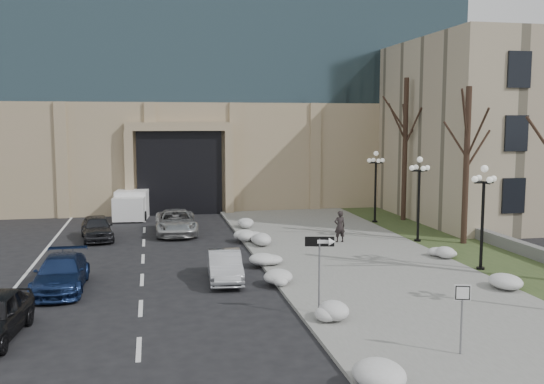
{
  "coord_description": "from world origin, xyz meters",
  "views": [
    {
      "loc": [
        -6.04,
        -11.55,
        6.66
      ],
      "look_at": [
        -0.7,
        14.95,
        3.5
      ],
      "focal_mm": 40.0,
      "sensor_mm": 36.0,
      "label": 1
    }
  ],
  "objects_px": {
    "pedestrian": "(340,226)",
    "car_c": "(61,273)",
    "car_e": "(97,228)",
    "lamppost_c": "(419,188)",
    "box_truck": "(134,203)",
    "one_way_sign": "(325,251)",
    "car_d": "(176,222)",
    "lamppost_d": "(376,177)",
    "car_b": "(225,266)",
    "lamppost_b": "(483,203)",
    "keep_sign": "(462,304)"
  },
  "relations": [
    {
      "from": "car_c",
      "to": "lamppost_b",
      "type": "xyz_separation_m",
      "value": [
        17.91,
        -0.55,
        2.4
      ]
    },
    {
      "from": "car_e",
      "to": "box_truck",
      "type": "xyz_separation_m",
      "value": [
        1.83,
        8.31,
        0.24
      ]
    },
    {
      "from": "lamppost_d",
      "to": "car_e",
      "type": "bearing_deg",
      "value": -173.27
    },
    {
      "from": "car_b",
      "to": "box_truck",
      "type": "height_order",
      "value": "box_truck"
    },
    {
      "from": "car_e",
      "to": "lamppost_c",
      "type": "relative_size",
      "value": 0.86
    },
    {
      "from": "car_c",
      "to": "pedestrian",
      "type": "bearing_deg",
      "value": 25.71
    },
    {
      "from": "lamppost_c",
      "to": "box_truck",
      "type": "bearing_deg",
      "value": 140.64
    },
    {
      "from": "one_way_sign",
      "to": "car_d",
      "type": "bearing_deg",
      "value": 117.19
    },
    {
      "from": "car_c",
      "to": "box_truck",
      "type": "relative_size",
      "value": 0.75
    },
    {
      "from": "box_truck",
      "to": "one_way_sign",
      "type": "xyz_separation_m",
      "value": [
        6.94,
        -23.93,
        1.36
      ]
    },
    {
      "from": "car_c",
      "to": "lamppost_b",
      "type": "bearing_deg",
      "value": -1.61
    },
    {
      "from": "car_b",
      "to": "lamppost_d",
      "type": "bearing_deg",
      "value": 50.58
    },
    {
      "from": "lamppost_c",
      "to": "lamppost_d",
      "type": "distance_m",
      "value": 6.5
    },
    {
      "from": "car_e",
      "to": "lamppost_b",
      "type": "xyz_separation_m",
      "value": [
        17.39,
        -10.95,
        2.38
      ]
    },
    {
      "from": "car_e",
      "to": "lamppost_b",
      "type": "relative_size",
      "value": 0.86
    },
    {
      "from": "lamppost_b",
      "to": "lamppost_c",
      "type": "distance_m",
      "value": 6.5
    },
    {
      "from": "keep_sign",
      "to": "lamppost_d",
      "type": "bearing_deg",
      "value": 92.57
    },
    {
      "from": "keep_sign",
      "to": "lamppost_c",
      "type": "distance_m",
      "value": 16.62
    },
    {
      "from": "box_truck",
      "to": "lamppost_b",
      "type": "xyz_separation_m",
      "value": [
        15.56,
        -19.26,
        2.14
      ]
    },
    {
      "from": "car_e",
      "to": "one_way_sign",
      "type": "distance_m",
      "value": 17.99
    },
    {
      "from": "car_d",
      "to": "car_c",
      "type": "bearing_deg",
      "value": -113.57
    },
    {
      "from": "car_c",
      "to": "car_e",
      "type": "distance_m",
      "value": 10.41
    },
    {
      "from": "car_e",
      "to": "box_truck",
      "type": "bearing_deg",
      "value": 68.92
    },
    {
      "from": "car_e",
      "to": "lamppost_b",
      "type": "distance_m",
      "value": 20.69
    },
    {
      "from": "one_way_sign",
      "to": "lamppost_c",
      "type": "distance_m",
      "value": 14.13
    },
    {
      "from": "car_b",
      "to": "pedestrian",
      "type": "xyz_separation_m",
      "value": [
        7.06,
        6.4,
        0.34
      ]
    },
    {
      "from": "car_b",
      "to": "lamppost_c",
      "type": "xyz_separation_m",
      "value": [
        11.38,
        5.85,
        2.44
      ]
    },
    {
      "from": "car_c",
      "to": "lamppost_c",
      "type": "height_order",
      "value": "lamppost_c"
    },
    {
      "from": "car_b",
      "to": "car_c",
      "type": "xyz_separation_m",
      "value": [
        -6.53,
        -0.1,
        0.04
      ]
    },
    {
      "from": "lamppost_c",
      "to": "keep_sign",
      "type": "bearing_deg",
      "value": -110.77
    },
    {
      "from": "car_d",
      "to": "lamppost_d",
      "type": "relative_size",
      "value": 1.08
    },
    {
      "from": "pedestrian",
      "to": "car_c",
      "type": "bearing_deg",
      "value": 19.8
    },
    {
      "from": "car_b",
      "to": "car_c",
      "type": "relative_size",
      "value": 0.83
    },
    {
      "from": "car_c",
      "to": "lamppost_b",
      "type": "relative_size",
      "value": 0.98
    },
    {
      "from": "keep_sign",
      "to": "lamppost_d",
      "type": "height_order",
      "value": "lamppost_d"
    },
    {
      "from": "lamppost_d",
      "to": "one_way_sign",
      "type": "bearing_deg",
      "value": -115.99
    },
    {
      "from": "lamppost_d",
      "to": "car_c",
      "type": "bearing_deg",
      "value": -145.2
    },
    {
      "from": "car_b",
      "to": "pedestrian",
      "type": "relative_size",
      "value": 2.24
    },
    {
      "from": "lamppost_c",
      "to": "car_d",
      "type": "bearing_deg",
      "value": 157.61
    },
    {
      "from": "car_b",
      "to": "lamppost_d",
      "type": "height_order",
      "value": "lamppost_d"
    },
    {
      "from": "lamppost_d",
      "to": "car_d",
      "type": "bearing_deg",
      "value": -174.81
    },
    {
      "from": "one_way_sign",
      "to": "lamppost_c",
      "type": "relative_size",
      "value": 0.58
    },
    {
      "from": "car_c",
      "to": "pedestrian",
      "type": "xyz_separation_m",
      "value": [
        13.6,
        6.5,
        0.3
      ]
    },
    {
      "from": "car_d",
      "to": "lamppost_c",
      "type": "height_order",
      "value": "lamppost_c"
    },
    {
      "from": "pedestrian",
      "to": "one_way_sign",
      "type": "relative_size",
      "value": 0.62
    },
    {
      "from": "car_c",
      "to": "car_e",
      "type": "bearing_deg",
      "value": 87.3
    },
    {
      "from": "pedestrian",
      "to": "lamppost_b",
      "type": "distance_m",
      "value": 8.53
    },
    {
      "from": "car_c",
      "to": "car_d",
      "type": "xyz_separation_m",
      "value": [
        4.98,
        11.27,
        0.04
      ]
    },
    {
      "from": "car_b",
      "to": "pedestrian",
      "type": "distance_m",
      "value": 9.54
    },
    {
      "from": "car_c",
      "to": "lamppost_b",
      "type": "distance_m",
      "value": 18.08
    }
  ]
}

